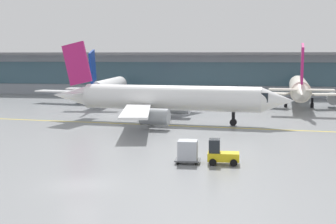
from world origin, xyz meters
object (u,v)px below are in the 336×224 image
at_px(taxiing_regional_jet, 168,99).
at_px(baggage_tug, 221,154).
at_px(gate_airplane_1, 108,87).
at_px(gate_airplane_2, 299,88).
at_px(cargo_dolly_lead, 188,151).

distance_m(taxiing_regional_jet, baggage_tug, 24.96).
bearing_deg(taxiing_regional_jet, baggage_tug, -64.50).
bearing_deg(baggage_tug, gate_airplane_1, 114.45).
height_order(gate_airplane_1, taxiing_regional_jet, taxiing_regional_jet).
height_order(gate_airplane_2, taxiing_regional_jet, taxiing_regional_jet).
distance_m(gate_airplane_1, cargo_dolly_lead, 52.66).
distance_m(gate_airplane_2, taxiing_regional_jet, 30.99).
height_order(gate_airplane_2, cargo_dolly_lead, gate_airplane_2).
distance_m(baggage_tug, cargo_dolly_lead, 2.76).
bearing_deg(taxiing_regional_jet, cargo_dolly_lead, -70.75).
distance_m(gate_airplane_1, gate_airplane_2, 34.74).
bearing_deg(cargo_dolly_lead, gate_airplane_2, 72.14).
bearing_deg(baggage_tug, taxiing_regional_jet, 107.84).
relative_size(gate_airplane_1, baggage_tug, 11.39).
xyz_separation_m(taxiing_regional_jet, baggage_tug, (8.25, -23.44, -2.40)).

